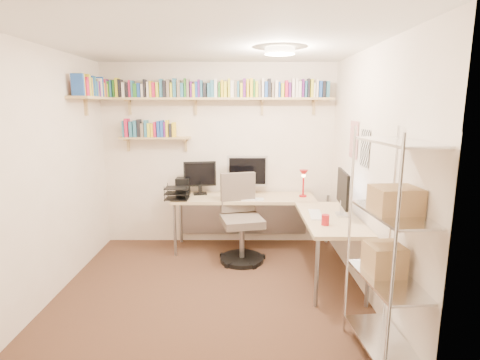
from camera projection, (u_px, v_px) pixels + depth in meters
name	position (u px, v px, depth m)	size (l,w,h in m)	color
ground	(211.00, 289.00, 3.99)	(3.20, 3.20, 0.00)	#45311D
room_shell	(210.00, 145.00, 3.69)	(3.24, 3.04, 2.52)	beige
wall_shelves	(185.00, 98.00, 4.87)	(3.12, 1.09, 0.80)	tan
corner_desk	(254.00, 202.00, 4.78)	(2.25, 1.87, 1.27)	beige
office_chair	(241.00, 225.00, 4.70)	(0.59, 0.59, 1.09)	black
wire_rack	(390.00, 238.00, 2.75)	(0.44, 0.80, 1.77)	silver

